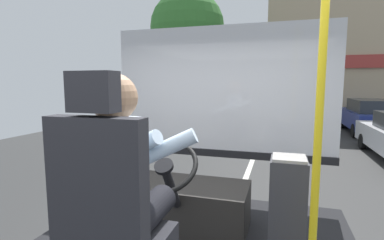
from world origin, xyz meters
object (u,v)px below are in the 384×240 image
at_px(handrail_pole, 319,121).
at_px(parked_car_blue, 371,116).
at_px(steering_console, 187,203).
at_px(driver_seat, 112,227).
at_px(bus_driver, 122,176).
at_px(fare_box, 287,211).

distance_m(handrail_pole, parked_car_blue, 12.03).
bearing_deg(parked_car_blue, handrail_pole, -105.96).
bearing_deg(handrail_pole, steering_console, 144.14).
height_order(steering_console, parked_car_blue, steering_console).
relative_size(driver_seat, handrail_pole, 0.61).
bearing_deg(parked_car_blue, steering_console, -111.63).
distance_m(bus_driver, handrail_pole, 1.10).
bearing_deg(steering_console, parked_car_blue, 68.37).
bearing_deg(handrail_pole, parked_car_blue, 74.04).
xyz_separation_m(fare_box, parked_car_blue, (3.42, 11.10, -0.38)).
height_order(driver_seat, bus_driver, driver_seat).
distance_m(handrail_pole, fare_box, 0.83).
relative_size(driver_seat, bus_driver, 1.58).
relative_size(bus_driver, fare_box, 1.08).
bearing_deg(fare_box, driver_seat, -133.32).
bearing_deg(driver_seat, handrail_pole, 26.55).
height_order(handrail_pole, parked_car_blue, handrail_pole).
distance_m(steering_console, parked_car_blue, 11.63).
relative_size(handrail_pole, parked_car_blue, 0.53).
bearing_deg(steering_console, handrail_pole, -35.86).
bearing_deg(handrail_pole, fare_box, 107.24).
height_order(fare_box, parked_car_blue, fare_box).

